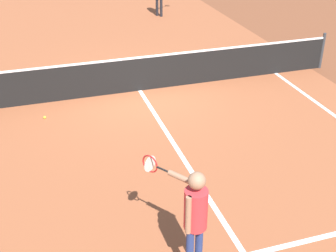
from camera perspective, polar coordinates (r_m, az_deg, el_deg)
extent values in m
plane|color=brown|center=(12.27, -3.56, 4.47)|extent=(60.00, 60.00, 0.00)
cube|color=#9E5433|center=(12.27, -3.56, 4.47)|extent=(10.62, 24.40, 0.00)
cube|color=white|center=(9.55, 1.23, -3.01)|extent=(0.10, 6.40, 0.01)
cylinder|color=#33383D|center=(14.37, 18.79, 8.94)|extent=(0.09, 0.09, 1.07)
cube|color=black|center=(12.09, -3.62, 6.44)|extent=(11.18, 0.02, 0.91)
cube|color=white|center=(11.92, -3.69, 8.57)|extent=(11.18, 0.03, 0.05)
cylinder|color=navy|center=(6.68, 3.89, -14.78)|extent=(0.11, 0.11, 0.86)
cylinder|color=red|center=(6.13, 3.52, -10.38)|extent=(0.32, 0.32, 0.60)
sphere|color=#A87A5B|center=(5.85, 3.65, -6.89)|extent=(0.24, 0.24, 0.24)
cylinder|color=#A87A5B|center=(6.02, 2.57, -11.13)|extent=(0.08, 0.08, 0.58)
cylinder|color=#A87A5B|center=(6.22, 2.28, -6.78)|extent=(0.39, 0.53, 0.08)
cylinder|color=black|center=(6.42, -0.63, -5.50)|extent=(0.15, 0.20, 0.03)
torus|color=red|center=(6.55, -2.28, -4.77)|extent=(0.18, 0.25, 0.28)
cylinder|color=silver|center=(6.55, -2.28, -4.77)|extent=(0.21, 0.14, 0.25)
cylinder|color=black|center=(19.35, -1.39, 14.94)|extent=(0.11, 0.11, 0.87)
cylinder|color=black|center=(19.22, -0.86, 14.85)|extent=(0.11, 0.11, 0.87)
sphere|color=#CCE033|center=(11.16, -15.23, 1.06)|extent=(0.07, 0.07, 0.07)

